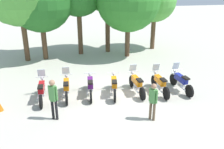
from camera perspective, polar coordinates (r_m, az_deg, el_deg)
name	(u,v)px	position (r m, az deg, el deg)	size (l,w,h in m)	color
ground_plane	(114,95)	(12.29, 0.49, -4.74)	(80.00, 80.00, 0.00)	#BCB7A8
motorcycle_0	(42,90)	(12.03, -16.24, -3.55)	(0.62, 2.19, 1.37)	black
motorcycle_1	(66,87)	(12.07, -10.69, -2.95)	(0.62, 2.19, 1.37)	black
motorcycle_2	(90,86)	(12.09, -5.14, -2.67)	(0.63, 2.19, 0.99)	black
motorcycle_3	(114,85)	(12.09, 0.49, -2.57)	(0.72, 2.17, 0.99)	black
motorcycle_4	(137,84)	(12.33, 5.81, -2.13)	(0.62, 2.19, 1.37)	black
motorcycle_5	(160,83)	(12.55, 11.19, -2.01)	(0.62, 2.19, 1.37)	black
motorcycle_6	(181,81)	(13.03, 15.92, -1.54)	(0.62, 2.19, 1.37)	black
person_0	(53,97)	(10.04, -13.67, -5.07)	(0.39, 0.31, 1.77)	black
person_1	(153,99)	(9.92, 9.65, -5.76)	(0.31, 0.37, 1.63)	brown
tree_5	(155,1)	(20.14, 10.10, 16.75)	(3.35, 3.35, 5.57)	brown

